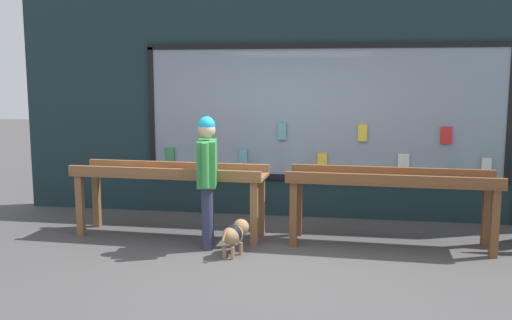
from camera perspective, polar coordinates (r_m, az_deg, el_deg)
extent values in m
plane|color=#474444|center=(6.52, 0.94, -10.43)|extent=(40.00, 40.00, 0.00)
cube|color=#192D33|center=(8.56, 3.36, 5.47)|extent=(8.37, 0.20, 3.34)
cube|color=gray|center=(8.40, 6.63, 4.71)|extent=(5.19, 0.03, 1.93)
cube|color=black|center=(8.40, 6.74, 11.29)|extent=(5.27, 0.06, 0.08)
cube|color=black|center=(8.52, 6.52, -1.77)|extent=(5.27, 0.06, 0.08)
cube|color=black|center=(8.92, -10.34, 4.84)|extent=(0.08, 0.06, 1.93)
cube|color=black|center=(8.67, 24.08, 4.16)|extent=(0.08, 0.06, 1.93)
cube|color=#338C4C|center=(8.85, -8.60, 0.46)|extent=(0.13, 0.03, 0.24)
cube|color=#994CA5|center=(8.64, -4.86, 2.72)|extent=(0.13, 0.03, 0.21)
cube|color=#5999A5|center=(8.57, -1.28, 0.32)|extent=(0.12, 0.03, 0.25)
cube|color=#5999A5|center=(8.43, 2.62, 2.91)|extent=(0.13, 0.03, 0.25)
cube|color=yellow|center=(8.43, 6.65, 0.02)|extent=(0.14, 0.03, 0.20)
cube|color=yellow|center=(8.38, 10.61, 2.68)|extent=(0.13, 0.03, 0.24)
cube|color=silver|center=(8.45, 14.53, -0.07)|extent=(0.16, 0.03, 0.20)
cube|color=red|center=(8.48, 18.49, 2.35)|extent=(0.15, 0.03, 0.24)
cube|color=silver|center=(8.64, 22.07, -0.40)|extent=(0.13, 0.03, 0.18)
cube|color=brown|center=(7.93, -17.17, -4.37)|extent=(0.09, 0.09, 0.81)
cube|color=brown|center=(7.13, -0.19, -5.40)|extent=(0.09, 0.09, 0.81)
cube|color=brown|center=(8.33, -15.66, -3.70)|extent=(0.09, 0.09, 0.81)
cube|color=brown|center=(7.57, 0.51, -4.58)|extent=(0.09, 0.09, 0.81)
cube|color=brown|center=(7.58, -8.61, -1.39)|extent=(2.57, 0.70, 0.04)
cube|color=brown|center=(7.31, -9.37, -1.29)|extent=(2.56, 0.14, 0.12)
cube|color=brown|center=(7.83, -7.92, -0.62)|extent=(2.56, 0.14, 0.12)
cube|color=black|center=(7.92, -16.86, -0.99)|extent=(0.16, 0.24, 0.03)
cube|color=yellow|center=(7.95, -13.30, -0.87)|extent=(0.16, 0.21, 0.02)
cube|color=orange|center=(7.87, -10.79, -0.87)|extent=(0.16, 0.21, 0.02)
cube|color=red|center=(7.73, -8.05, -0.96)|extent=(0.14, 0.23, 0.02)
cube|color=black|center=(7.30, -6.42, -1.43)|extent=(0.16, 0.21, 0.03)
cube|color=#2659B2|center=(7.21, -3.16, -1.53)|extent=(0.14, 0.22, 0.03)
cube|color=silver|center=(7.18, -0.13, -1.58)|extent=(0.17, 0.25, 0.02)
cube|color=brown|center=(7.12, 3.76, -5.44)|extent=(0.09, 0.09, 0.81)
cube|color=brown|center=(7.21, 22.76, -5.90)|extent=(0.09, 0.09, 0.81)
cube|color=brown|center=(7.61, 4.27, -4.55)|extent=(0.09, 0.09, 0.81)
cube|color=brown|center=(7.69, 22.03, -4.99)|extent=(0.09, 0.09, 0.81)
cube|color=brown|center=(7.23, 13.37, -2.00)|extent=(2.58, 0.74, 0.04)
cube|color=brown|center=(6.92, 13.47, -1.95)|extent=(2.56, 0.14, 0.12)
cube|color=brown|center=(7.51, 13.31, -1.14)|extent=(2.56, 0.14, 0.12)
cube|color=#338C4C|center=(7.35, 4.27, -1.40)|extent=(0.14, 0.23, 0.02)
cube|color=yellow|center=(7.13, 9.00, -1.78)|extent=(0.13, 0.20, 0.02)
cube|color=yellow|center=(7.07, 13.42, -1.92)|extent=(0.14, 0.21, 0.03)
cube|color=#2659B2|center=(7.17, 17.97, -2.01)|extent=(0.19, 0.25, 0.02)
cube|color=yellow|center=(7.33, 22.31, -2.02)|extent=(0.16, 0.21, 0.02)
cylinder|color=#2D334C|center=(6.98, -4.89, -5.84)|extent=(0.14, 0.14, 0.78)
cylinder|color=#2D334C|center=(7.13, -4.80, -5.54)|extent=(0.14, 0.14, 0.78)
cube|color=#338C3F|center=(6.92, -4.92, -0.32)|extent=(0.29, 0.47, 0.55)
cylinder|color=#338C3F|center=(6.64, -5.09, -0.56)|extent=(0.09, 0.09, 0.53)
cylinder|color=#338C3F|center=(7.20, -4.76, 0.13)|extent=(0.09, 0.09, 0.53)
sphere|color=tan|center=(6.87, -4.96, 3.01)|extent=(0.21, 0.21, 0.21)
sphere|color=#19A5E0|center=(6.87, -4.96, 3.53)|extent=(0.20, 0.20, 0.20)
ellipsoid|color=#99724C|center=(6.74, -2.36, -7.50)|extent=(0.31, 0.38, 0.22)
ellipsoid|color=black|center=(6.73, -2.36, -7.42)|extent=(0.28, 0.26, 0.23)
sphere|color=#99724C|center=(6.90, -1.52, -6.74)|extent=(0.20, 0.20, 0.20)
cylinder|color=#99724C|center=(6.56, -3.21, -7.63)|extent=(0.06, 0.10, 0.12)
cylinder|color=#99724C|center=(6.85, -1.53, -8.85)|extent=(0.04, 0.04, 0.15)
cylinder|color=#99724C|center=(6.90, -2.34, -8.72)|extent=(0.04, 0.04, 0.15)
cylinder|color=#99724C|center=(6.68, -2.36, -9.29)|extent=(0.04, 0.04, 0.15)
cylinder|color=#99724C|center=(6.73, -3.19, -9.15)|extent=(0.04, 0.04, 0.15)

